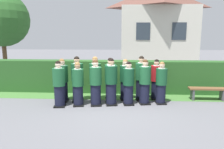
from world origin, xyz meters
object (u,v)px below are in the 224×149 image
Objects in this scene: student_front_row_1 at (78,85)px; student_rear_row_3 at (110,80)px; student_front_row_5 at (145,83)px; student_rear_row_5 at (141,79)px; student_rear_row_2 at (95,80)px; wooden_bench at (207,91)px; student_front_row_3 at (111,83)px; student_rear_row_0 at (63,81)px; student_front_row_6 at (161,84)px; student_rear_row_1 at (77,80)px; student_front_row_0 at (59,85)px; student_rear_row_4 at (125,81)px; student_front_row_2 at (96,84)px; student_front_row_4 at (128,84)px; student_in_red_blazer at (156,80)px.

student_rear_row_3 is (1.09, 0.73, 0.04)m from student_front_row_1.
student_front_row_5 reaches higher than student_front_row_1.
student_rear_row_2 is at bearing -171.88° from student_rear_row_5.
student_front_row_1 is at bearing -169.02° from wooden_bench.
student_rear_row_0 is at bearing 170.87° from student_front_row_3.
student_front_row_6 is 0.90× the size of student_rear_row_1.
student_rear_row_2 is at bearing 34.20° from student_front_row_0.
student_rear_row_1 is (-2.50, 0.17, 0.04)m from student_front_row_5.
student_rear_row_2 is at bearing -172.95° from student_rear_row_4.
student_front_row_1 is 0.95× the size of student_front_row_2.
student_rear_row_2 reaches higher than student_rear_row_4.
student_rear_row_0 is at bearing 174.25° from student_front_row_4.
student_rear_row_3 reaches higher than student_in_red_blazer.
student_front_row_0 is at bearing -170.15° from student_front_row_3.
wooden_bench is (3.04, 0.72, -0.39)m from student_front_row_4.
student_rear_row_1 reaches higher than student_rear_row_3.
student_rear_row_2 reaches higher than student_in_red_blazer.
student_front_row_4 reaches higher than wooden_bench.
student_rear_row_2 is 0.57m from student_rear_row_3.
student_rear_row_5 reaches higher than wooden_bench.
student_rear_row_0 is (-0.05, 0.61, 0.00)m from student_front_row_0.
student_front_row_4 is at bearing -126.04° from student_rear_row_5.
student_front_row_3 is 0.98× the size of student_rear_row_1.
student_rear_row_2 is at bearing 50.91° from student_front_row_1.
student_in_red_blazer is at bearing 8.02° from student_rear_row_0.
student_rear_row_4 reaches higher than student_front_row_4.
student_in_red_blazer is (3.53, 0.50, -0.03)m from student_rear_row_0.
student_front_row_1 is 1.83m from student_rear_row_4.
student_rear_row_1 reaches higher than student_front_row_1.
student_rear_row_5 is at bearing 10.08° from student_rear_row_4.
student_rear_row_4 is (2.29, 0.92, -0.01)m from student_front_row_0.
student_rear_row_5 reaches higher than student_rear_row_4.
student_front_row_3 is 1.87m from student_in_red_blazer.
student_front_row_0 is 1.82m from student_front_row_3.
wooden_bench is (2.45, 0.59, -0.42)m from student_front_row_5.
student_front_row_2 is at bearing -173.05° from student_front_row_4.
student_rear_row_0 is 1.15× the size of wooden_bench.
student_front_row_3 is 1.04× the size of student_rear_row_0.
student_front_row_0 is 1.15× the size of wooden_bench.
student_in_red_blazer is (1.07, 0.75, 0.00)m from student_front_row_4.
wooden_bench is (1.86, 0.54, -0.38)m from student_front_row_6.
student_rear_row_0 is 3.57m from student_in_red_blazer.
student_front_row_1 is at bearing 12.57° from student_front_row_0.
student_rear_row_2 is at bearing 161.24° from student_front_row_4.
student_in_red_blazer is (-0.11, 0.57, 0.01)m from student_front_row_6.
student_front_row_5 reaches higher than wooden_bench.
student_rear_row_5 is (2.90, 1.03, 0.04)m from student_front_row_0.
student_front_row_6 is at bearing 7.74° from student_front_row_2.
student_rear_row_3 is 1.05× the size of student_in_red_blazer.
student_front_row_6 is at bearing -79.13° from student_in_red_blazer.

